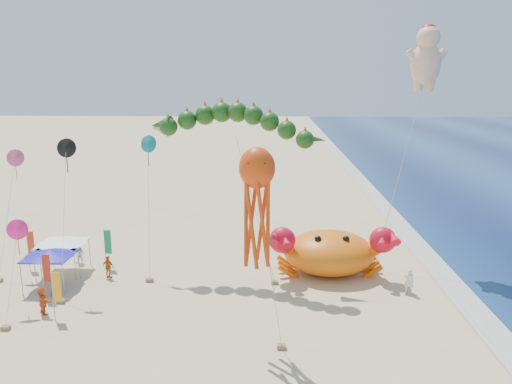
# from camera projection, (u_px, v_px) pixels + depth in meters

# --- Properties ---
(ground) EXTENTS (320.00, 320.00, 0.00)m
(ground) POSITION_uv_depth(u_px,v_px,m) (284.00, 289.00, 34.70)
(ground) COLOR #D1B784
(ground) RESTS_ON ground
(foam_strip) EXTENTS (320.00, 320.00, 0.00)m
(foam_strip) POSITION_uv_depth(u_px,v_px,m) (458.00, 292.00, 34.34)
(foam_strip) COLOR silver
(foam_strip) RESTS_ON ground
(crab_inflatable) EXTENTS (9.13, 5.79, 4.00)m
(crab_inflatable) POSITION_uv_depth(u_px,v_px,m) (329.00, 251.00, 37.17)
(crab_inflatable) COLOR orange
(crab_inflatable) RESTS_ON ground
(dragon_kite) EXTENTS (12.69, 5.05, 12.23)m
(dragon_kite) POSITION_uv_depth(u_px,v_px,m) (233.00, 128.00, 35.72)
(dragon_kite) COLOR #173F11
(dragon_kite) RESTS_ON ground
(cherub_kite) EXTENTS (5.40, 5.20, 18.36)m
(cherub_kite) POSITION_uv_depth(u_px,v_px,m) (426.00, 56.00, 37.99)
(cherub_kite) COLOR #FFCC9B
(cherub_kite) RESTS_ON ground
(octopus_kite) EXTENTS (2.54, 1.68, 10.99)m
(octopus_kite) POSITION_uv_depth(u_px,v_px,m) (257.00, 198.00, 25.64)
(octopus_kite) COLOR #D73F0B
(octopus_kite) RESTS_ON ground
(canopy_blue) EXTENTS (3.42, 3.42, 2.71)m
(canopy_blue) POSITION_uv_depth(u_px,v_px,m) (50.00, 253.00, 34.77)
(canopy_blue) COLOR gray
(canopy_blue) RESTS_ON ground
(canopy_white) EXTENTS (3.55, 3.55, 2.71)m
(canopy_white) POSITION_uv_depth(u_px,v_px,m) (62.00, 241.00, 37.33)
(canopy_white) COLOR gray
(canopy_white) RESTS_ON ground
(feather_flags) EXTENTS (6.31, 8.55, 3.20)m
(feather_flags) POSITION_uv_depth(u_px,v_px,m) (61.00, 259.00, 34.77)
(feather_flags) COLOR gray
(feather_flags) RESTS_ON ground
(beachgoers) EXTENTS (25.30, 9.71, 1.81)m
(beachgoers) POSITION_uv_depth(u_px,v_px,m) (106.00, 280.00, 34.18)
(beachgoers) COLOR #D5224B
(beachgoers) RESTS_ON ground
(small_kites) EXTENTS (11.38, 10.55, 10.48)m
(small_kites) POSITION_uv_depth(u_px,v_px,m) (63.00, 181.00, 34.52)
(small_kites) COLOR black
(small_kites) RESTS_ON ground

